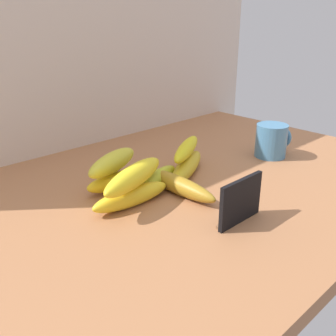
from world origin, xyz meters
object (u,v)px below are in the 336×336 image
banana_7 (113,162)px  banana_1 (187,167)px  banana_0 (131,196)px  coffee_mug (272,140)px  chalkboard_sign (240,202)px  banana_3 (157,179)px  banana_6 (133,176)px  banana_2 (177,184)px  banana_4 (120,180)px  banana_5 (186,149)px

banana_7 → banana_1: bearing=-18.2°
banana_1 → banana_0: bearing=-170.7°
banana_1 → banana_7: 18.16cm
coffee_mug → chalkboard_sign: bearing=-155.9°
chalkboard_sign → coffee_mug: (34.17, 15.26, 0.42)cm
banana_0 → banana_7: size_ratio=1.07×
chalkboard_sign → banana_7: 28.29cm
chalkboard_sign → banana_3: chalkboard_sign is taller
banana_0 → banana_6: 4.15cm
chalkboard_sign → banana_3: 21.46cm
banana_2 → banana_1: bearing=31.9°
banana_1 → banana_3: size_ratio=1.30×
banana_2 → banana_4: banana_4 is taller
banana_5 → banana_6: (-19.43, -4.48, 0.25)cm
banana_0 → banana_6: banana_6 is taller
banana_0 → banana_1: bearing=9.3°
banana_3 → banana_7: 10.22cm
banana_6 → banana_4: bearing=73.4°
banana_4 → banana_2: bearing=-52.9°
banana_1 → banana_7: (-16.83, 5.54, 3.99)cm
chalkboard_sign → coffee_mug: 37.43cm
chalkboard_sign → banana_4: 27.11cm
banana_7 → banana_5: bearing=-12.8°
banana_2 → banana_3: 5.18cm
chalkboard_sign → banana_5: bearing=66.1°
banana_4 → banana_7: bearing=132.5°
banana_0 → banana_2: same height
coffee_mug → banana_1: coffee_mug is taller
banana_2 → banana_7: banana_7 is taller
banana_0 → banana_4: (3.07, 7.68, 0.03)cm
coffee_mug → banana_0: bearing=175.9°
coffee_mug → banana_7: (-42.02, 11.84, 1.78)cm
banana_1 → banana_2: (-8.49, -5.29, -0.17)cm
banana_2 → banana_5: 12.42cm
banana_2 → banana_6: banana_6 is taller
coffee_mug → banana_6: size_ratio=0.50×
banana_3 → banana_7: banana_7 is taller
banana_4 → banana_5: banana_5 is taller
banana_0 → banana_1: 19.27cm
banana_5 → banana_6: 19.94cm
chalkboard_sign → banana_7: (-7.84, 27.09, 2.20)cm
banana_5 → banana_6: size_ratio=0.94×
banana_7 → banana_0: bearing=-104.2°
coffee_mug → banana_6: bearing=175.7°
chalkboard_sign → banana_2: 16.40cm
banana_7 → banana_3: bearing=-38.1°
banana_4 → banana_7: (-0.88, 0.96, 4.09)cm
banana_0 → banana_4: size_ratio=1.13×
banana_4 → chalkboard_sign: bearing=-75.1°
banana_3 → banana_7: size_ratio=0.94×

